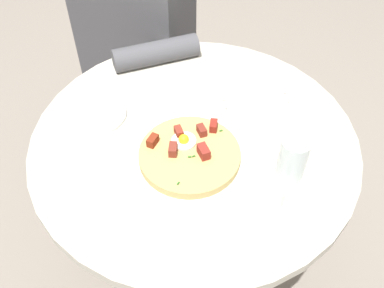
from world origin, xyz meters
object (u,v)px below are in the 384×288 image
(water_glass, at_px, (293,158))
(salt_shaker, at_px, (278,198))
(pizza_plate, at_px, (190,160))
(knife, at_px, (257,103))
(fork, at_px, (254,95))
(bread_plate, at_px, (97,114))
(dining_table, at_px, (194,178))
(breakfast_pizza, at_px, (189,154))
(person_seated, at_px, (139,63))

(water_glass, xyz_separation_m, salt_shaker, (0.00, 0.09, -0.03))
(pizza_plate, distance_m, salt_shaker, 0.24)
(knife, bearing_deg, salt_shaker, 83.56)
(fork, bearing_deg, bread_plate, 1.60)
(dining_table, xyz_separation_m, salt_shaker, (-0.25, 0.11, 0.19))
(pizza_plate, distance_m, water_glass, 0.25)
(pizza_plate, bearing_deg, salt_shaker, 171.17)
(bread_plate, distance_m, salt_shaker, 0.53)
(breakfast_pizza, bearing_deg, knife, -109.66)
(water_glass, height_order, salt_shaker, water_glass)
(fork, distance_m, knife, 0.04)
(bread_plate, relative_size, fork, 0.88)
(bread_plate, relative_size, knife, 0.88)
(salt_shaker, bearing_deg, water_glass, -91.50)
(person_seated, distance_m, pizza_plate, 0.72)
(breakfast_pizza, bearing_deg, person_seated, -50.25)
(pizza_plate, bearing_deg, fork, -103.81)
(breakfast_pizza, xyz_separation_m, fork, (-0.07, -0.29, -0.02))
(fork, distance_m, water_glass, 0.29)
(dining_table, relative_size, breakfast_pizza, 3.41)
(dining_table, xyz_separation_m, water_glass, (-0.25, 0.02, 0.23))
(fork, relative_size, salt_shaker, 3.90)
(pizza_plate, relative_size, breakfast_pizza, 1.24)
(pizza_plate, distance_m, fork, 0.30)
(knife, height_order, water_glass, water_glass)
(breakfast_pizza, height_order, water_glass, water_glass)
(person_seated, bearing_deg, salt_shaker, 139.90)
(water_glass, bearing_deg, pizza_plate, 13.81)
(breakfast_pizza, relative_size, salt_shaker, 5.37)
(pizza_plate, xyz_separation_m, knife, (-0.09, -0.26, 0.00))
(person_seated, distance_m, fork, 0.60)
(breakfast_pizza, distance_m, water_glass, 0.24)
(person_seated, distance_m, water_glass, 0.87)
(dining_table, xyz_separation_m, person_seated, (0.42, -0.45, -0.04))
(water_glass, bearing_deg, dining_table, -4.39)
(breakfast_pizza, height_order, bread_plate, breakfast_pizza)
(pizza_plate, distance_m, bread_plate, 0.30)
(knife, bearing_deg, water_glass, 93.42)
(pizza_plate, relative_size, knife, 1.70)
(dining_table, relative_size, salt_shaker, 18.31)
(person_seated, relative_size, salt_shaker, 24.61)
(person_seated, bearing_deg, knife, 153.04)
(dining_table, relative_size, water_glass, 7.30)
(bread_plate, bearing_deg, dining_table, -174.06)
(breakfast_pizza, relative_size, water_glass, 2.14)
(dining_table, height_order, salt_shaker, salt_shaker)
(dining_table, bearing_deg, breakfast_pizza, 104.21)
(knife, bearing_deg, person_seated, -58.92)
(person_seated, bearing_deg, bread_plate, 107.07)
(salt_shaker, bearing_deg, person_seated, -40.10)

